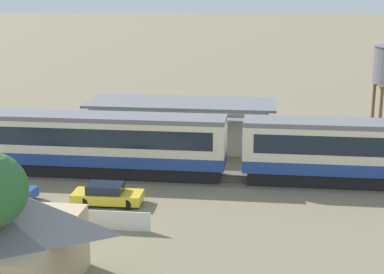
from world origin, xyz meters
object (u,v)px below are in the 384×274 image
object	(u,v)px
station_building	(182,124)
parked_car_yellow	(107,195)
passenger_train	(99,141)
parked_car_blue	(1,191)

from	to	relation	value
station_building	parked_car_yellow	bearing A→B (deg)	-99.82
passenger_train	station_building	bearing A→B (deg)	61.65
station_building	passenger_train	bearing A→B (deg)	-118.35
parked_car_blue	parked_car_yellow	bearing A→B (deg)	6.74
station_building	parked_car_yellow	distance (m)	14.22
parked_car_yellow	station_building	bearing A→B (deg)	78.86
passenger_train	parked_car_yellow	distance (m)	6.28
parked_car_yellow	passenger_train	bearing A→B (deg)	108.54
parked_car_yellow	parked_car_blue	xyz separation A→B (m)	(-6.52, -0.14, -0.03)
passenger_train	parked_car_yellow	size ratio (longest dim) A/B	13.47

